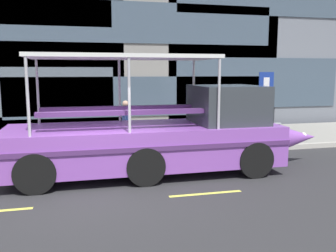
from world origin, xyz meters
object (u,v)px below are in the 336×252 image
(parking_sign, at_px, (265,95))
(duck_tour_boat, at_px, (164,136))
(pedestrian_near_bow, at_px, (230,117))
(pedestrian_mid_left, at_px, (126,119))

(parking_sign, bearing_deg, duck_tour_boat, -150.62)
(duck_tour_boat, xyz_separation_m, pedestrian_near_bow, (3.56, 3.59, 0.02))
(parking_sign, height_order, pedestrian_near_bow, parking_sign)
(duck_tour_boat, height_order, pedestrian_mid_left, duck_tour_boat)
(parking_sign, distance_m, pedestrian_mid_left, 5.36)
(duck_tour_boat, xyz_separation_m, pedestrian_mid_left, (-0.70, 3.13, 0.12))
(pedestrian_near_bow, relative_size, pedestrian_mid_left, 0.90)
(parking_sign, xyz_separation_m, pedestrian_near_bow, (-1.00, 1.02, -0.92))
(parking_sign, bearing_deg, pedestrian_near_bow, 134.60)
(parking_sign, xyz_separation_m, duck_tour_boat, (-4.56, -2.57, -0.94))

